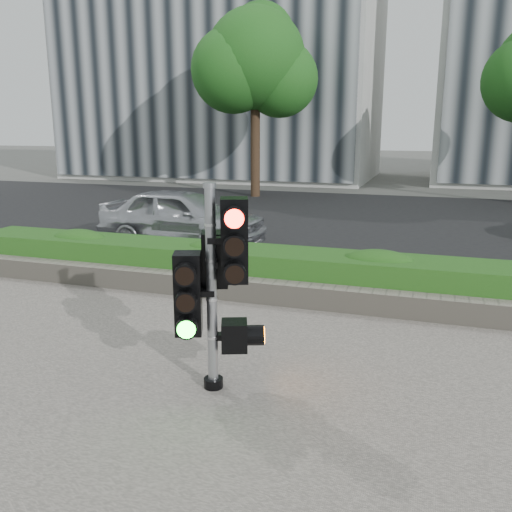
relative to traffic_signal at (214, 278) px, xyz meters
The scene contains 10 objects.
ground 1.56m from the traffic_signal, 101.74° to the left, with size 120.00×120.00×0.00m, color #51514C.
sidewalk 1.96m from the traffic_signal, 97.37° to the right, with size 16.00×11.00×0.03m, color #9E9389.
road 11.03m from the traffic_signal, 91.04° to the left, with size 60.00×13.00×0.02m, color black.
curb 4.27m from the traffic_signal, 92.78° to the left, with size 60.00×0.25×0.12m, color gray.
stone_wall 3.04m from the traffic_signal, 93.99° to the left, with size 12.00×0.32×0.34m, color gray.
hedge 3.62m from the traffic_signal, 93.25° to the left, with size 12.00×1.00×0.68m, color #47912C.
building_left 26.42m from the traffic_signal, 111.00° to the left, with size 16.00×9.00×15.00m, color #B7B7B2.
tree_left 16.66m from the traffic_signal, 106.91° to the left, with size 4.61×4.03×7.34m.
traffic_signal is the anchor object (origin of this frame).
car_silver 7.20m from the traffic_signal, 118.52° to the left, with size 1.57×3.89×1.33m, color #B5B7BD.
Camera 1 is at (2.25, -5.82, 2.70)m, focal length 38.00 mm.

